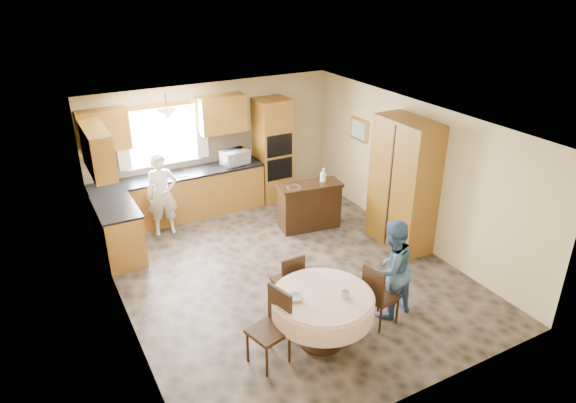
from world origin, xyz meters
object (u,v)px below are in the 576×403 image
(sideboard, at_px, (309,207))
(chair_right, at_px, (377,293))
(cupboard, at_px, (404,184))
(person_sink, at_px, (162,195))
(oven_tower, at_px, (273,150))
(dining_table, at_px, (322,305))
(chair_back, at_px, (290,279))
(person_dining, at_px, (391,269))
(chair_left, at_px, (273,323))

(sideboard, distance_m, chair_right, 2.99)
(cupboard, relative_size, person_sink, 1.48)
(oven_tower, xyz_separation_m, sideboard, (-0.02, -1.53, -0.65))
(dining_table, distance_m, person_sink, 4.06)
(cupboard, relative_size, chair_back, 2.57)
(dining_table, relative_size, person_dining, 0.91)
(oven_tower, relative_size, dining_table, 1.61)
(oven_tower, xyz_separation_m, person_sink, (-2.46, -0.45, -0.30))
(chair_left, bearing_deg, chair_right, 73.59)
(cupboard, distance_m, person_dining, 2.15)
(dining_table, xyz_separation_m, person_dining, (1.16, 0.08, 0.14))
(person_sink, bearing_deg, dining_table, -68.78)
(chair_back, distance_m, chair_right, 1.24)
(oven_tower, relative_size, cupboard, 0.94)
(chair_left, bearing_deg, person_dining, 77.67)
(sideboard, xyz_separation_m, person_sink, (-2.44, 1.08, 0.35))
(chair_back, relative_size, chair_right, 0.96)
(sideboard, bearing_deg, cupboard, -40.76)
(cupboard, height_order, dining_table, cupboard)
(cupboard, relative_size, chair_right, 2.48)
(person_dining, bearing_deg, oven_tower, -100.58)
(sideboard, relative_size, person_dining, 0.80)
(cupboard, xyz_separation_m, chair_back, (-2.61, -0.75, -0.64))
(cupboard, relative_size, chair_left, 2.29)
(chair_back, bearing_deg, chair_left, 49.52)
(person_sink, bearing_deg, person_dining, -53.65)
(chair_left, xyz_separation_m, chair_back, (0.69, 0.84, -0.06))
(sideboard, distance_m, person_sink, 2.69)
(sideboard, distance_m, dining_table, 3.26)
(chair_back, relative_size, person_dining, 0.61)
(oven_tower, height_order, dining_table, oven_tower)
(chair_back, bearing_deg, sideboard, -127.95)
(sideboard, distance_m, cupboard, 1.82)
(chair_back, bearing_deg, person_dining, 145.28)
(chair_left, bearing_deg, oven_tower, 138.80)
(chair_left, relative_size, chair_back, 1.12)
(sideboard, xyz_separation_m, dining_table, (-1.52, -2.87, 0.17))
(sideboard, height_order, cupboard, cupboard)
(oven_tower, relative_size, chair_back, 2.41)
(chair_left, relative_size, chair_right, 1.08)
(cupboard, bearing_deg, dining_table, -148.43)
(sideboard, bearing_deg, chair_right, -94.45)
(chair_right, distance_m, person_sink, 4.37)
(cupboard, bearing_deg, person_dining, -133.71)
(sideboard, distance_m, person_dining, 2.83)
(cupboard, height_order, person_dining, cupboard)
(oven_tower, relative_size, person_sink, 1.39)
(chair_back, distance_m, person_dining, 1.41)
(cupboard, bearing_deg, person_sink, 146.32)
(person_sink, bearing_deg, cupboard, -25.46)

